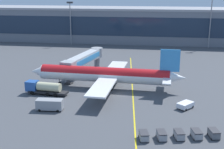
{
  "coord_description": "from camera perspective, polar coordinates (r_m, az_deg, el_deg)",
  "views": [
    {
      "loc": [
        8.74,
        -73.85,
        26.41
      ],
      "look_at": [
        -2.41,
        2.27,
        4.5
      ],
      "focal_mm": 49.87,
      "sensor_mm": 36.0,
      "label": 1
    }
  ],
  "objects": [
    {
      "name": "apron_lead_in_line",
      "position": [
        80.52,
        3.81,
        -3.28
      ],
      "size": [
        8.42,
        79.62,
        0.01
      ],
      "primitive_type": "cube",
      "rotation": [
        0.0,
        0.0,
        0.1
      ],
      "color": "yellow",
      "rests_on": "ground_plane"
    },
    {
      "name": "main_airliner",
      "position": [
        82.39,
        -1.26,
        -0.03
      ],
      "size": [
        42.13,
        33.38,
        11.24
      ],
      "color": "white",
      "rests_on": "ground_plane"
    },
    {
      "name": "baggage_cart_3",
      "position": [
        58.95,
        15.24,
        -10.48
      ],
      "size": [
        2.11,
        2.92,
        1.48
      ],
      "color": "gray",
      "rests_on": "ground_plane"
    },
    {
      "name": "pushback_tug",
      "position": [
        71.79,
        13.34,
        -5.41
      ],
      "size": [
        4.19,
        4.39,
        1.4
      ],
      "color": "white",
      "rests_on": "ground_plane"
    },
    {
      "name": "terminal_building",
      "position": [
        154.64,
        2.62,
        9.14
      ],
      "size": [
        213.31,
        21.45,
        16.46
      ],
      "color": "slate",
      "rests_on": "ground_plane"
    },
    {
      "name": "baggage_cart_1",
      "position": [
        57.23,
        9.06,
        -10.92
      ],
      "size": [
        2.11,
        2.92,
        1.48
      ],
      "color": "gray",
      "rests_on": "ground_plane"
    },
    {
      "name": "baggage_cart_4",
      "position": [
        60.05,
        18.17,
        -10.22
      ],
      "size": [
        2.11,
        2.92,
        1.48
      ],
      "color": "#595B60",
      "rests_on": "ground_plane"
    },
    {
      "name": "fuel_tanker",
      "position": [
        80.29,
        -12.39,
        -2.38
      ],
      "size": [
        11.0,
        3.6,
        3.25
      ],
      "color": "#232326",
      "rests_on": "ground_plane"
    },
    {
      "name": "baggage_cart_2",
      "position": [
        58.01,
        12.2,
        -10.71
      ],
      "size": [
        2.11,
        2.92,
        1.48
      ],
      "color": "gray",
      "rests_on": "ground_plane"
    },
    {
      "name": "apron_light_mast_1",
      "position": [
        147.18,
        -7.64,
        10.03
      ],
      "size": [
        2.8,
        0.5,
        19.64
      ],
      "color": "gray",
      "rests_on": "ground_plane"
    },
    {
      "name": "lavatory_truck",
      "position": [
        70.0,
        -11.26,
        -5.34
      ],
      "size": [
        5.92,
        2.63,
        2.5
      ],
      "color": "gray",
      "rests_on": "ground_plane"
    },
    {
      "name": "jet_bridge",
      "position": [
        96.31,
        -4.99,
        2.89
      ],
      "size": [
        8.19,
        24.02,
        6.51
      ],
      "color": "#B2B7BC",
      "rests_on": "ground_plane"
    },
    {
      "name": "baggage_cart_0",
      "position": [
        56.63,
        5.85,
        -11.1
      ],
      "size": [
        2.11,
        2.92,
        1.48
      ],
      "color": "gray",
      "rests_on": "ground_plane"
    },
    {
      "name": "apron_light_mast_0",
      "position": [
        143.29,
        17.64,
        9.74
      ],
      "size": [
        2.8,
        0.5,
        21.82
      ],
      "color": "gray",
      "rests_on": "ground_plane"
    },
    {
      "name": "ground_plane",
      "position": [
        78.92,
        1.49,
        -3.66
      ],
      "size": [
        700.0,
        700.0,
        0.0
      ],
      "primitive_type": "plane",
      "color": "#47494F"
    }
  ]
}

